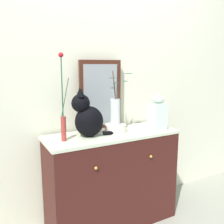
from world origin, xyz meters
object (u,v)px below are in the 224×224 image
cat_sitting (87,117)px  jar_lidded_porcelain (158,114)px  mirror_leaning (101,95)px  bowl_porcelain (115,128)px  vase_slim_green (63,116)px  vase_glass_clear (115,110)px  sideboard (112,179)px

cat_sitting → jar_lidded_porcelain: cat_sitting is taller
mirror_leaning → bowl_porcelain: size_ratio=3.33×
mirror_leaning → vase_slim_green: bearing=-153.7°
vase_slim_green → vase_glass_clear: vase_slim_green is taller
mirror_leaning → vase_glass_clear: (0.05, -0.17, -0.11)m
cat_sitting → sideboard: bearing=-1.8°
vase_slim_green → bowl_porcelain: (0.46, 0.03, -0.16)m
sideboard → bowl_porcelain: (0.04, 0.01, 0.44)m
vase_glass_clear → bowl_porcelain: bearing=106.6°
vase_slim_green → bowl_porcelain: 0.48m
bowl_porcelain → sideboard: bearing=-159.6°
sideboard → mirror_leaning: bearing=94.1°
mirror_leaning → jar_lidded_porcelain: size_ratio=1.81×
mirror_leaning → vase_glass_clear: size_ratio=1.20×
bowl_porcelain → vase_glass_clear: bearing=-73.4°
sideboard → cat_sitting: bearing=178.2°
sideboard → jar_lidded_porcelain: size_ratio=3.39×
cat_sitting → vase_slim_green: size_ratio=0.60×
sideboard → jar_lidded_porcelain: (0.39, -0.11, 0.56)m
jar_lidded_porcelain → mirror_leaning: bearing=144.0°
mirror_leaning → jar_lidded_porcelain: 0.52m
vase_slim_green → jar_lidded_porcelain: bearing=-6.4°
cat_sitting → bowl_porcelain: 0.29m
jar_lidded_porcelain → vase_slim_green: bearing=173.6°
mirror_leaning → bowl_porcelain: bearing=-73.4°
mirror_leaning → cat_sitting: (-0.21, -0.18, -0.14)m
bowl_porcelain → jar_lidded_porcelain: jar_lidded_porcelain is taller
sideboard → vase_glass_clear: (0.04, 0.01, 0.60)m
vase_glass_clear → sideboard: bearing=-163.1°
jar_lidded_porcelain → vase_glass_clear: bearing=161.3°
bowl_porcelain → vase_glass_clear: 0.16m
mirror_leaning → vase_slim_green: 0.47m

